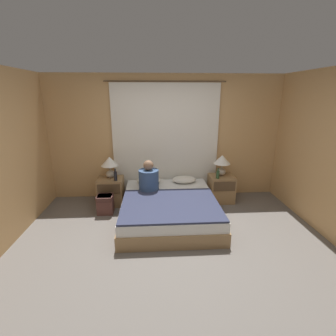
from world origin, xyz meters
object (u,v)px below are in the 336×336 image
object	(u,v)px
nightstand_right	(221,188)
beer_bottle_on_right_stand	(218,174)
person_left_in_bed	(149,179)
backpack_on_floor	(105,203)
lamp_left	(110,164)
beer_bottle_on_left_stand	(115,176)
lamp_right	(222,162)
bed	(169,208)
pillow_left	(149,180)
pillow_right	(184,179)
nightstand_left	(111,191)

from	to	relation	value
nightstand_right	beer_bottle_on_right_stand	world-z (taller)	beer_bottle_on_right_stand
person_left_in_bed	backpack_on_floor	distance (m)	0.91
lamp_left	beer_bottle_on_left_stand	world-z (taller)	lamp_left
lamp_right	person_left_in_bed	distance (m)	1.52
beer_bottle_on_left_stand	backpack_on_floor	distance (m)	0.54
backpack_on_floor	bed	bearing A→B (deg)	-12.30
pillow_left	backpack_on_floor	xyz separation A→B (m)	(-0.80, -0.50, -0.25)
bed	beer_bottle_on_right_stand	distance (m)	1.20
nightstand_right	lamp_left	world-z (taller)	lamp_left
beer_bottle_on_left_stand	bed	bearing A→B (deg)	-28.47
pillow_left	person_left_in_bed	xyz separation A→B (m)	(0.01, -0.39, 0.17)
nightstand_right	pillow_right	world-z (taller)	nightstand_right
lamp_left	pillow_right	size ratio (longest dim) A/B	0.86
beer_bottle_on_left_stand	backpack_on_floor	xyz separation A→B (m)	(-0.17, -0.28, -0.43)
person_left_in_bed	beer_bottle_on_right_stand	xyz separation A→B (m)	(1.34, 0.17, -0.00)
pillow_left	beer_bottle_on_right_stand	xyz separation A→B (m)	(1.35, -0.22, 0.17)
bed	lamp_left	size ratio (longest dim) A/B	4.59
pillow_right	person_left_in_bed	size ratio (longest dim) A/B	0.84
backpack_on_floor	pillow_left	bearing A→B (deg)	31.95
lamp_left	beer_bottle_on_right_stand	size ratio (longest dim) A/B	1.98
pillow_right	bed	bearing A→B (deg)	-115.54
lamp_left	nightstand_left	bearing A→B (deg)	-90.00
beer_bottle_on_right_stand	beer_bottle_on_left_stand	bearing A→B (deg)	180.00
lamp_right	pillow_left	world-z (taller)	lamp_right
beer_bottle_on_left_stand	beer_bottle_on_right_stand	xyz separation A→B (m)	(1.97, 0.00, -0.01)
pillow_left	beer_bottle_on_left_stand	distance (m)	0.69
nightstand_left	nightstand_right	size ratio (longest dim) A/B	1.00
pillow_right	backpack_on_floor	distance (m)	1.61
pillow_right	backpack_on_floor	xyz separation A→B (m)	(-1.51, -0.50, -0.25)
person_left_in_bed	beer_bottle_on_right_stand	bearing A→B (deg)	7.41
person_left_in_bed	beer_bottle_on_left_stand	distance (m)	0.66
backpack_on_floor	beer_bottle_on_left_stand	bearing A→B (deg)	58.66
pillow_right	beer_bottle_on_left_stand	world-z (taller)	beer_bottle_on_left_stand
nightstand_left	pillow_right	world-z (taller)	nightstand_left
nightstand_right	lamp_right	world-z (taller)	lamp_right
lamp_right	lamp_left	bearing A→B (deg)	180.00
bed	beer_bottle_on_right_stand	bearing A→B (deg)	28.36
bed	beer_bottle_on_left_stand	world-z (taller)	beer_bottle_on_left_stand
bed	pillow_right	xyz separation A→B (m)	(0.36, 0.75, 0.26)
lamp_right	backpack_on_floor	world-z (taller)	lamp_right
bed	backpack_on_floor	bearing A→B (deg)	167.70
nightstand_right	beer_bottle_on_right_stand	distance (m)	0.39
lamp_left	beer_bottle_on_right_stand	distance (m)	2.12
person_left_in_bed	pillow_right	bearing A→B (deg)	28.78
pillow_left	nightstand_right	bearing A→B (deg)	-3.27
nightstand_right	lamp_right	bearing A→B (deg)	90.00
nightstand_left	beer_bottle_on_left_stand	world-z (taller)	beer_bottle_on_left_stand
bed	lamp_left	distance (m)	1.46
nightstand_left	backpack_on_floor	xyz separation A→B (m)	(-0.04, -0.41, -0.07)
bed	pillow_left	world-z (taller)	pillow_left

